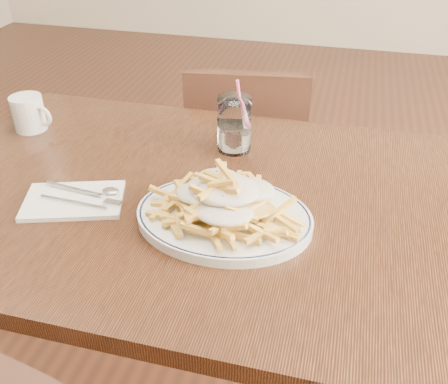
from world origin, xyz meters
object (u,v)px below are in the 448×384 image
(chair_far, at_px, (247,162))
(loaded_fries, at_px, (224,195))
(fries_plate, at_px, (224,217))
(water_glass, at_px, (234,127))
(coffee_mug, at_px, (29,113))
(table, at_px, (199,222))

(chair_far, relative_size, loaded_fries, 2.63)
(fries_plate, distance_m, water_glass, 0.30)
(loaded_fries, bearing_deg, fries_plate, 90.00)
(loaded_fries, distance_m, coffee_mug, 0.64)
(table, relative_size, fries_plate, 2.96)
(chair_far, bearing_deg, table, -87.74)
(table, relative_size, chair_far, 1.47)
(loaded_fries, bearing_deg, table, 132.19)
(table, bearing_deg, chair_far, 92.26)
(chair_far, distance_m, coffee_mug, 0.74)
(chair_far, distance_m, loaded_fries, 0.80)
(table, height_order, coffee_mug, coffee_mug)
(table, distance_m, loaded_fries, 0.18)
(fries_plate, bearing_deg, chair_far, 98.31)
(water_glass, bearing_deg, table, -98.23)
(table, height_order, fries_plate, fries_plate)
(fries_plate, xyz_separation_m, loaded_fries, (0.00, -0.00, 0.05))
(table, distance_m, fries_plate, 0.15)
(table, height_order, loaded_fries, loaded_fries)
(coffee_mug, bearing_deg, loaded_fries, -24.29)
(chair_far, xyz_separation_m, loaded_fries, (0.10, -0.71, 0.35))
(loaded_fries, xyz_separation_m, water_glass, (-0.05, 0.29, -0.01))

